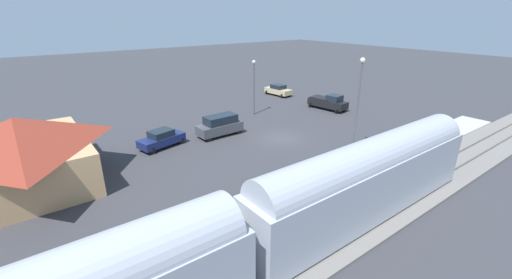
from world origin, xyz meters
name	(u,v)px	position (x,y,z in m)	size (l,w,h in m)	color
ground_plane	(280,138)	(0.00, 0.00, 0.00)	(200.00, 200.00, 0.00)	#38383D
railway_track	(404,191)	(-14.00, 0.00, 0.09)	(4.80, 70.00, 0.30)	slate
platform	(359,171)	(-10.00, 0.00, 0.15)	(3.20, 46.00, 0.30)	#B7B2A8
passenger_train	(244,234)	(-14.00, 14.40, 2.86)	(2.93, 37.27, 4.98)	#ADB2BC
station_building	(20,151)	(4.00, 22.00, 2.76)	(11.71, 9.43, 5.33)	tan
pedestrian_on_platform	(401,144)	(-10.22, -5.57, 1.28)	(0.36, 0.36, 1.71)	#333338
suv_charcoal	(220,125)	(4.52, 4.59, 1.15)	(2.07, 4.94, 2.22)	#47494F
sedan_tan	(278,90)	(14.80, -12.42, 0.88)	(4.65, 2.60, 1.74)	#C6B284
pickup_black	(328,102)	(4.46, -12.52, 1.03)	(5.60, 3.00, 2.14)	black
sedan_navy	(162,139)	(5.10, 10.88, 0.88)	(2.85, 4.81, 1.74)	navy
light_pole_near_platform	(358,97)	(-7.20, -2.70, 5.46)	(0.44, 0.44, 8.84)	#515156
light_pole_lot_center	(254,80)	(8.64, -3.00, 4.43)	(0.44, 0.44, 6.93)	#515156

